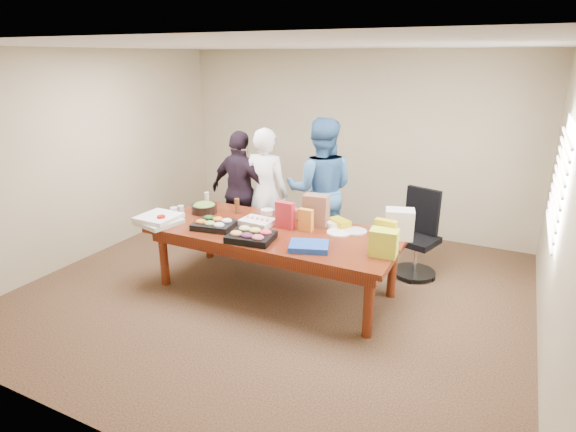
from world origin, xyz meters
The scene contains 39 objects.
floor centered at (0.00, 0.00, -0.01)m, with size 5.50×5.00×0.02m, color #47301E.
ceiling centered at (0.00, 0.00, 2.71)m, with size 5.50×5.00×0.02m, color white.
wall_back centered at (0.00, 2.50, 1.35)m, with size 5.50×0.04×2.70m, color beige.
wall_front centered at (0.00, -2.50, 1.35)m, with size 5.50×0.04×2.70m, color beige.
wall_left centered at (-2.75, 0.00, 1.35)m, with size 0.04×5.00×2.70m, color beige.
wall_right centered at (2.75, 0.00, 1.35)m, with size 0.04×5.00×2.70m, color beige.
window_panel centered at (2.72, 0.60, 1.50)m, with size 0.03×1.40×1.10m, color white.
window_blinds centered at (2.68, 0.60, 1.50)m, with size 0.04×1.36×1.00m, color beige.
conference_table centered at (0.00, 0.00, 0.38)m, with size 2.80×1.20×0.75m, color #4C1C0F.
office_chair centered at (1.37, 1.10, 0.52)m, with size 0.53×0.53×1.03m, color black.
person_center centered at (-0.61, 0.89, 0.87)m, with size 0.64×0.42×1.74m, color white.
person_right centered at (0.08, 1.13, 0.94)m, with size 0.91×0.71×1.88m, color teal.
person_left centered at (-1.00, 0.90, 0.84)m, with size 0.98×0.41×1.67m, color black.
veggie_tray centered at (-0.65, -0.25, 0.78)m, with size 0.45×0.35×0.07m, color black.
fruit_tray centered at (-0.08, -0.38, 0.79)m, with size 0.47×0.37×0.07m, color black.
sheet_cake centered at (-0.26, 0.06, 0.78)m, with size 0.37×0.28×0.06m, color white.
salad_bowl centered at (-1.08, 0.16, 0.80)m, with size 0.32×0.32×0.10m, color black.
chip_bag_blue centered at (0.56, -0.33, 0.78)m, with size 0.39×0.29×0.06m, color #1A45B3.
chip_bag_red centered at (0.07, 0.11, 0.90)m, with size 0.21×0.09×0.31m, color #B52129.
chip_bag_yellow centered at (1.26, -0.02, 0.91)m, with size 0.22×0.09×0.32m, color gold.
chip_bag_orange centered at (0.32, 0.14, 0.88)m, with size 0.16×0.07×0.25m, color orange.
mayo_jar centered at (-0.14, 0.50, 0.83)m, with size 0.10×0.10×0.15m, color beige.
mustard_bottle centered at (-0.05, 0.28, 0.83)m, with size 0.05×0.05×0.15m, color #DABB06.
dressing_bottle centered at (-0.70, 0.32, 0.84)m, with size 0.06×0.06×0.19m, color brown.
ranch_bottle centered at (-1.21, 0.41, 0.84)m, with size 0.06×0.06×0.18m, color beige.
banana_bunch centered at (0.61, 0.43, 0.79)m, with size 0.26×0.15×0.09m, color gold.
bread_loaf centered at (-0.06, 0.46, 0.81)m, with size 0.30×0.13×0.12m, color #9A482D.
kraft_bag centered at (0.36, 0.33, 0.93)m, with size 0.28×0.16×0.37m, color brown.
red_cup centered at (-1.23, -0.46, 0.81)m, with size 0.09×0.09×0.12m, color #A90D03.
clear_cup_a centered at (-1.30, -0.15, 0.81)m, with size 0.09×0.09×0.12m, color silver.
clear_cup_b centered at (-1.30, -0.02, 0.80)m, with size 0.08×0.08×0.11m, color silver.
pizza_box_lower centered at (-1.30, -0.42, 0.77)m, with size 0.43×0.43×0.05m, color silver.
pizza_box_upper centered at (-1.31, -0.41, 0.82)m, with size 0.43×0.43×0.05m, color white.
plate_a centered at (0.68, 0.23, 0.76)m, with size 0.28×0.28×0.02m, color white.
plate_b centered at (0.83, 0.35, 0.76)m, with size 0.26×0.26×0.02m, color silver.
dip_bowl_a centered at (0.54, 0.38, 0.78)m, with size 0.16×0.16×0.06m, color white.
dip_bowl_b centered at (-0.34, 0.44, 0.78)m, with size 0.16×0.16×0.06m, color silver.
grocery_bag_white centered at (1.30, 0.38, 0.91)m, with size 0.30×0.21×0.32m, color silver.
grocery_bag_yellow centered at (1.28, -0.15, 0.88)m, with size 0.27×0.18×0.27m, color #D1E12F.
Camera 1 is at (2.31, -4.32, 2.60)m, focal length 29.12 mm.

